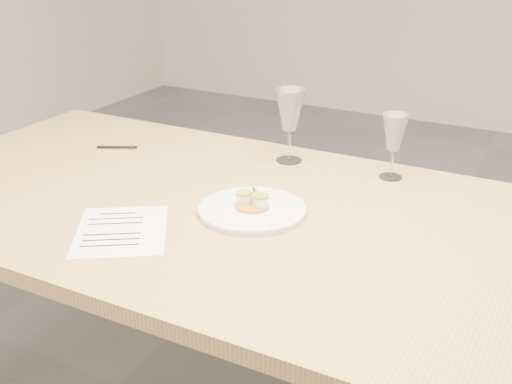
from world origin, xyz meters
The scene contains 6 objects.
dining_table centered at (0.00, 0.00, 0.68)m, with size 2.40×1.00×0.75m.
dinner_plate centered at (-0.14, -0.01, 0.76)m, with size 0.27×0.27×0.07m.
recipe_sheet centered at (-0.37, -0.25, 0.75)m, with size 0.32×0.34×0.00m.
ballpoint_pen centered at (-0.76, 0.21, 0.75)m, with size 0.12×0.07×0.01m.
wine_glass_0 centered at (-0.23, 0.37, 0.91)m, with size 0.09×0.09×0.22m.
wine_glass_1 centered at (0.09, 0.38, 0.88)m, with size 0.07×0.07×0.19m.
Camera 1 is at (0.55, -1.29, 1.43)m, focal length 45.00 mm.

